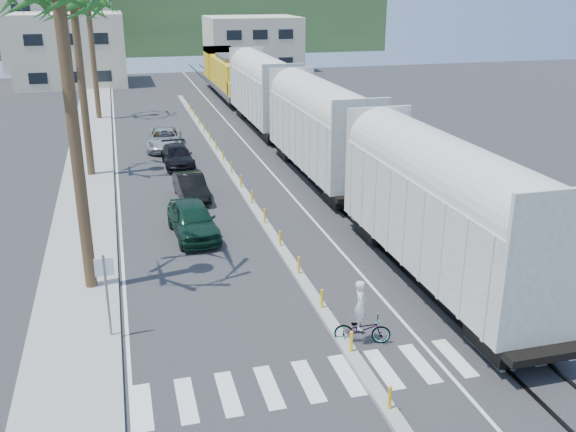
% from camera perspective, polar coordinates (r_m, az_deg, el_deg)
% --- Properties ---
extents(ground, '(140.00, 140.00, 0.00)m').
position_cam_1_polar(ground, '(21.64, 4.66, -10.86)').
color(ground, '#28282B').
rests_on(ground, ground).
extents(sidewalk, '(3.00, 90.00, 0.15)m').
position_cam_1_polar(sidewalk, '(43.89, -17.24, 4.53)').
color(sidewalk, gray).
rests_on(sidewalk, ground).
extents(rails, '(1.56, 100.00, 0.06)m').
position_cam_1_polar(rails, '(48.15, -0.84, 6.69)').
color(rails, black).
rests_on(rails, ground).
extents(median, '(0.45, 60.00, 0.85)m').
position_cam_1_polar(median, '(39.51, -5.02, 3.73)').
color(median, gray).
rests_on(median, ground).
extents(crosswalk, '(14.00, 2.20, 0.01)m').
position_cam_1_polar(crosswalk, '(20.06, 6.61, -13.64)').
color(crosswalk, silver).
rests_on(crosswalk, ground).
extents(lane_markings, '(9.42, 90.00, 0.01)m').
position_cam_1_polar(lane_markings, '(44.07, -8.95, 5.16)').
color(lane_markings, silver).
rests_on(lane_markings, ground).
extents(freight_train, '(3.00, 60.94, 5.85)m').
position_cam_1_polar(freight_train, '(43.45, 0.56, 9.12)').
color(freight_train, '#B4B2A5').
rests_on(freight_train, ground).
extents(street_sign, '(0.60, 0.08, 3.00)m').
position_cam_1_polar(street_sign, '(21.47, -15.87, -5.91)').
color(street_sign, slate).
rests_on(street_sign, ground).
extents(buildings, '(38.00, 27.00, 10.00)m').
position_cam_1_polar(buildings, '(89.35, -15.48, 14.94)').
color(buildings, beige).
rests_on(buildings, ground).
extents(hillside, '(80.00, 20.00, 12.00)m').
position_cam_1_polar(hillside, '(117.73, -12.41, 17.03)').
color(hillside, '#385628').
rests_on(hillside, ground).
extents(car_lead, '(2.61, 5.02, 1.61)m').
position_cam_1_polar(car_lead, '(29.94, -8.46, -0.31)').
color(car_lead, black).
rests_on(car_lead, ground).
extents(car_second, '(1.93, 4.30, 1.36)m').
position_cam_1_polar(car_second, '(35.26, -8.62, 2.58)').
color(car_second, black).
rests_on(car_second, ground).
extents(car_third, '(2.03, 4.57, 1.30)m').
position_cam_1_polar(car_third, '(41.99, -9.80, 5.29)').
color(car_third, black).
rests_on(car_third, ground).
extents(car_rear, '(3.39, 5.60, 1.43)m').
position_cam_1_polar(car_rear, '(46.59, -10.92, 6.74)').
color(car_rear, '#ACAFB2').
rests_on(car_rear, ground).
extents(cyclist, '(1.75, 2.22, 2.23)m').
position_cam_1_polar(cyclist, '(21.20, 6.60, -9.47)').
color(cyclist, '#9EA0A5').
rests_on(cyclist, ground).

